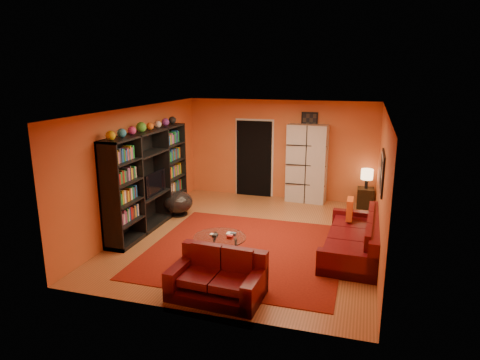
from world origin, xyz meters
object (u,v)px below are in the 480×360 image
(coffee_table, at_px, (220,240))
(table_lamp, at_px, (367,175))
(storage_cabinet, at_px, (307,164))
(tv, at_px, (152,183))
(side_table, at_px, (365,198))
(loveseat, at_px, (219,277))
(sofa, at_px, (357,239))
(bowl_chair, at_px, (178,202))
(entertainment_unit, at_px, (149,180))

(coffee_table, distance_m, table_lamp, 4.71)
(storage_cabinet, bearing_deg, tv, -132.89)
(tv, distance_m, side_table, 5.25)
(tv, distance_m, loveseat, 3.49)
(coffee_table, bearing_deg, sofa, 25.33)
(bowl_chair, bearing_deg, coffee_table, -50.16)
(sofa, xyz_separation_m, side_table, (0.11, 2.90, -0.03))
(storage_cabinet, bearing_deg, loveseat, -92.21)
(storage_cabinet, relative_size, bowl_chair, 2.83)
(entertainment_unit, xyz_separation_m, sofa, (4.42, -0.22, -0.77))
(tv, height_order, bowl_chair, tv)
(sofa, bearing_deg, storage_cabinet, 116.89)
(coffee_table, relative_size, storage_cabinet, 0.47)
(storage_cabinet, xyz_separation_m, side_table, (1.50, -0.13, -0.76))
(bowl_chair, xyz_separation_m, table_lamp, (4.25, 1.84, 0.53))
(storage_cabinet, height_order, bowl_chair, storage_cabinet)
(storage_cabinet, distance_m, table_lamp, 1.52)
(sofa, xyz_separation_m, loveseat, (-1.98, -2.20, 0.00))
(sofa, bearing_deg, table_lamp, 89.99)
(entertainment_unit, distance_m, tv, 0.10)
(loveseat, relative_size, side_table, 2.86)
(tv, xyz_separation_m, bowl_chair, (0.23, 0.80, -0.66))
(entertainment_unit, height_order, tv, entertainment_unit)
(bowl_chair, bearing_deg, sofa, -14.32)
(storage_cabinet, bearing_deg, side_table, -0.79)
(bowl_chair, distance_m, side_table, 4.63)
(tv, height_order, sofa, tv)
(entertainment_unit, xyz_separation_m, coffee_table, (2.08, -1.33, -0.62))
(loveseat, relative_size, coffee_table, 1.52)
(entertainment_unit, xyz_separation_m, bowl_chair, (0.27, 0.83, -0.74))
(loveseat, bearing_deg, tv, 47.57)
(side_table, bearing_deg, tv, -149.46)
(loveseat, distance_m, storage_cabinet, 5.30)
(tv, distance_m, table_lamp, 5.20)
(side_table, relative_size, table_lamp, 1.03)
(loveseat, height_order, side_table, loveseat)
(sofa, bearing_deg, coffee_table, -152.54)
(tv, bearing_deg, side_table, -59.46)
(coffee_table, bearing_deg, tv, 146.15)
(sofa, relative_size, table_lamp, 5.03)
(tv, height_order, side_table, tv)
(coffee_table, height_order, side_table, side_table)
(side_table, bearing_deg, table_lamp, 180.00)
(entertainment_unit, relative_size, bowl_chair, 4.22)
(entertainment_unit, relative_size, tv, 3.48)
(tv, bearing_deg, storage_cabinet, -47.02)
(bowl_chair, bearing_deg, tv, -105.67)
(sofa, xyz_separation_m, coffee_table, (-2.34, -1.11, 0.15))
(bowl_chair, xyz_separation_m, side_table, (4.25, 1.84, -0.06))
(tv, xyz_separation_m, side_table, (4.47, 2.64, -0.72))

